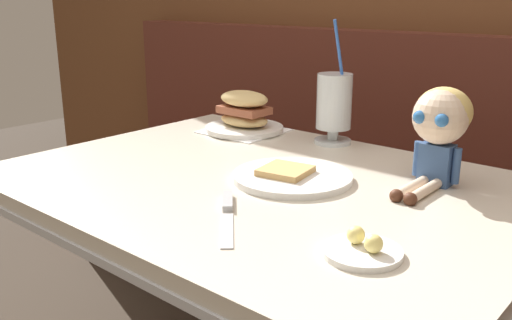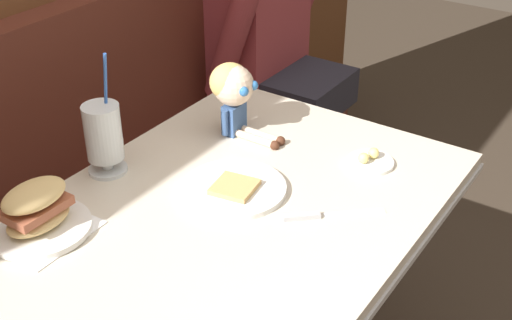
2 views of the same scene
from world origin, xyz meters
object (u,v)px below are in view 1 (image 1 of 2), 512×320
Objects in this scene: toast_plate at (291,176)px; butter_knife at (228,208)px; milkshake_glass at (334,105)px; seated_doll at (440,122)px; sandwich_plate at (244,115)px; butter_saucer at (364,248)px.

butter_knife is (0.02, -0.21, -0.00)m from toast_plate.
butter_knife is (0.12, -0.52, -0.10)m from milkshake_glass.
seated_doll is (0.24, 0.17, 0.12)m from toast_plate.
milkshake_glass is 0.37m from seated_doll.
milkshake_glass is at bearing 12.00° from sandwich_plate.
butter_saucer is at bearing -35.38° from sandwich_plate.
sandwich_plate is 0.61m from seated_doll.
sandwich_plate is 0.60m from butter_knife.
butter_knife is 0.85× the size of seated_doll.
butter_knife is 0.46m from seated_doll.
toast_plate reaches higher than butter_knife.
butter_saucer is (0.39, -0.52, -0.09)m from milkshake_glass.
sandwich_plate is (-0.26, -0.06, -0.06)m from milkshake_glass.
milkshake_glass reaches higher than seated_doll.
sandwich_plate is 1.83× the size of butter_saucer.
seated_doll is at bearing -8.25° from sandwich_plate.
seated_doll reaches higher than butter_saucer.
toast_plate is 1.15× the size of seated_doll.
butter_saucer is (0.65, -0.46, -0.04)m from sandwich_plate.
toast_plate is 0.80× the size of milkshake_glass.
seated_doll is (-0.05, 0.38, 0.12)m from butter_saucer.
toast_plate is 0.21m from butter_knife.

